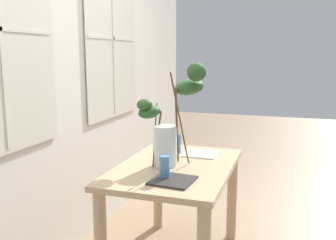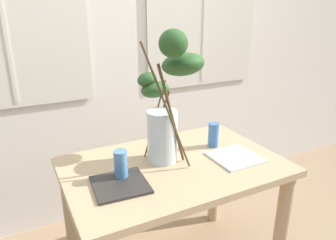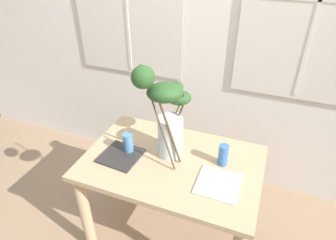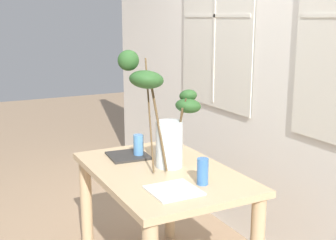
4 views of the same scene
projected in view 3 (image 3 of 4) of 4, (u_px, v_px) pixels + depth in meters
The scene contains 8 objects.
ground at pixel (171, 232), 2.31m from camera, with size 14.00×14.00×0.00m, color #9E7F60.
back_wall_with_windows at pixel (212, 29), 2.24m from camera, with size 5.35×0.14×2.75m.
dining_table at pixel (172, 177), 1.98m from camera, with size 1.16×0.77×0.75m.
vase_with_branches at pixel (168, 118), 1.77m from camera, with size 0.30×0.53×0.73m.
drinking_glass_blue_left at pixel (128, 143), 1.94m from camera, with size 0.07×0.07×0.15m, color #4C84BC.
drinking_glass_blue_right at pixel (223, 155), 1.84m from camera, with size 0.06×0.06×0.15m, color #386BAD.
plate_square_left at pixel (121, 156), 1.93m from camera, with size 0.25×0.25×0.01m, color #2D2B28.
plate_square_right at pixel (218, 184), 1.72m from camera, with size 0.25×0.25×0.01m, color silver.
Camera 3 is at (0.50, -1.36, 2.01)m, focal length 30.87 mm.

